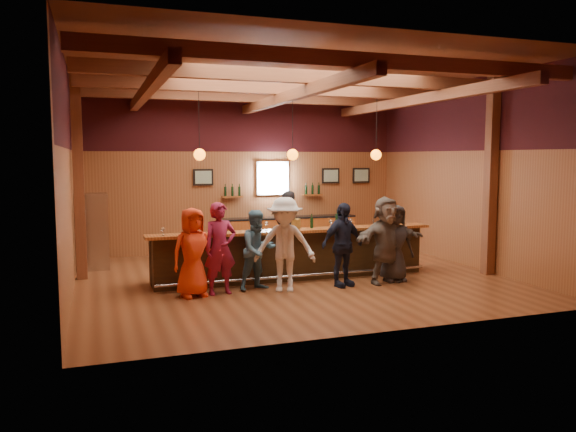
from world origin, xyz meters
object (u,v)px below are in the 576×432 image
(bar_counter, at_px, (291,254))
(back_bar_cabinet, at_px, (288,233))
(ice_bucket, at_px, (296,224))
(bottle_a, at_px, (312,223))
(bartender, at_px, (287,229))
(customer_orange, at_px, (193,252))
(customer_redvest, at_px, (220,248))
(customer_denim, at_px, (258,250))
(customer_brown, at_px, (386,240))
(stainless_fridge, at_px, (93,231))
(customer_dark, at_px, (395,243))
(customer_white, at_px, (285,245))
(customer_navy, at_px, (342,245))

(bar_counter, bearing_deg, back_bar_cabinet, 71.66)
(ice_bucket, xyz_separation_m, bottle_a, (0.37, 0.02, 0.01))
(ice_bucket, distance_m, bottle_a, 0.37)
(back_bar_cabinet, xyz_separation_m, bartender, (-0.89, -2.46, 0.45))
(customer_orange, height_order, bartender, bartender)
(customer_redvest, distance_m, bartender, 2.97)
(customer_denim, distance_m, bottle_a, 1.60)
(customer_denim, relative_size, customer_brown, 0.88)
(ice_bucket, bearing_deg, customer_orange, -162.38)
(customer_brown, bearing_deg, customer_redvest, 166.44)
(stainless_fridge, bearing_deg, customer_dark, -30.03)
(customer_brown, relative_size, ice_bucket, 8.47)
(customer_white, xyz_separation_m, customer_navy, (1.26, 0.03, -0.07))
(ice_bucket, bearing_deg, customer_denim, -148.97)
(customer_denim, bearing_deg, customer_brown, -22.07)
(customer_white, xyz_separation_m, customer_brown, (2.24, -0.01, -0.02))
(bartender, xyz_separation_m, bottle_a, (0.10, -1.35, 0.31))
(back_bar_cabinet, bearing_deg, customer_orange, -127.49)
(stainless_fridge, relative_size, ice_bucket, 8.31)
(stainless_fridge, xyz_separation_m, customer_navy, (4.82, -3.61, -0.04))
(customer_white, relative_size, customer_dark, 1.13)
(stainless_fridge, xyz_separation_m, bartender, (4.41, -1.34, 0.02))
(customer_denim, bearing_deg, bottle_a, 9.13)
(customer_white, bearing_deg, bar_counter, 85.58)
(stainless_fridge, bearing_deg, customer_white, -45.59)
(stainless_fridge, relative_size, customer_dark, 1.09)
(stainless_fridge, distance_m, customer_redvest, 4.15)
(stainless_fridge, bearing_deg, customer_navy, -36.80)
(customer_dark, relative_size, bartender, 0.89)
(stainless_fridge, height_order, customer_dark, stainless_fridge)
(customer_redvest, relative_size, customer_brown, 0.97)
(customer_white, distance_m, customer_brown, 2.24)
(customer_redvest, xyz_separation_m, bottle_a, (2.19, 0.75, 0.34))
(stainless_fridge, bearing_deg, customer_orange, -62.66)
(customer_white, bearing_deg, customer_redvest, -168.81)
(bartender, bearing_deg, customer_denim, 37.05)
(back_bar_cabinet, height_order, customer_redvest, customer_redvest)
(customer_dark, height_order, bottle_a, customer_dark)
(customer_navy, xyz_separation_m, bottle_a, (-0.31, 0.92, 0.37))
(customer_brown, bearing_deg, back_bar_cabinet, 85.90)
(customer_redvest, bearing_deg, customer_denim, -0.42)
(back_bar_cabinet, bearing_deg, customer_navy, -95.74)
(customer_brown, height_order, customer_dark, customer_brown)
(customer_denim, distance_m, customer_navy, 1.74)
(bar_counter, height_order, customer_redvest, customer_redvest)
(stainless_fridge, bearing_deg, bar_counter, -30.76)
(customer_redvest, relative_size, customer_navy, 1.04)
(bar_counter, distance_m, customer_redvest, 2.09)
(customer_redvest, relative_size, customer_white, 0.96)
(customer_white, bearing_deg, customer_brown, 20.21)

